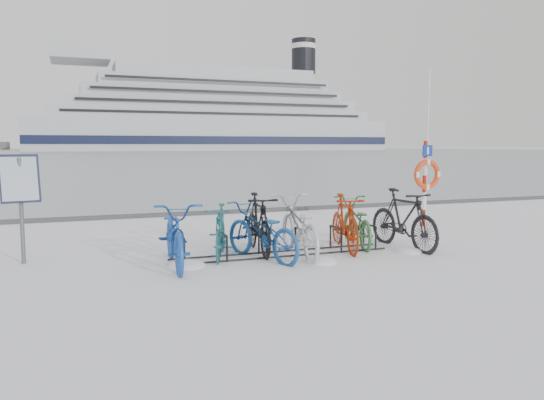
{
  "coord_description": "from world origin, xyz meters",
  "views": [
    {
      "loc": [
        -3.47,
        -8.66,
        1.95
      ],
      "look_at": [
        0.04,
        0.6,
        0.93
      ],
      "focal_mm": 35.0,
      "sensor_mm": 36.0,
      "label": 1
    }
  ],
  "objects_px": {
    "bike_rack": "(282,245)",
    "lifebuoy_station": "(426,175)",
    "info_board": "(20,185)",
    "cruise_ferry": "(214,119)"
  },
  "relations": [
    {
      "from": "bike_rack",
      "to": "cruise_ferry",
      "type": "xyz_separation_m",
      "value": [
        46.61,
        185.32,
        11.58
      ]
    },
    {
      "from": "bike_rack",
      "to": "lifebuoy_station",
      "type": "distance_m",
      "value": 4.93
    },
    {
      "from": "info_board",
      "to": "cruise_ferry",
      "type": "xyz_separation_m",
      "value": [
        50.87,
        184.49,
        10.45
      ]
    },
    {
      "from": "bike_rack",
      "to": "lifebuoy_station",
      "type": "xyz_separation_m",
      "value": [
        4.45,
        1.84,
        1.08
      ]
    },
    {
      "from": "info_board",
      "to": "cruise_ferry",
      "type": "bearing_deg",
      "value": 62.43
    },
    {
      "from": "bike_rack",
      "to": "lifebuoy_station",
      "type": "relative_size",
      "value": 1.07
    },
    {
      "from": "info_board",
      "to": "lifebuoy_station",
      "type": "bearing_deg",
      "value": -5.57
    },
    {
      "from": "bike_rack",
      "to": "info_board",
      "type": "bearing_deg",
      "value": 168.97
    },
    {
      "from": "bike_rack",
      "to": "cruise_ferry",
      "type": "distance_m",
      "value": 191.44
    },
    {
      "from": "lifebuoy_station",
      "to": "bike_rack",
      "type": "bearing_deg",
      "value": -157.54
    }
  ]
}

